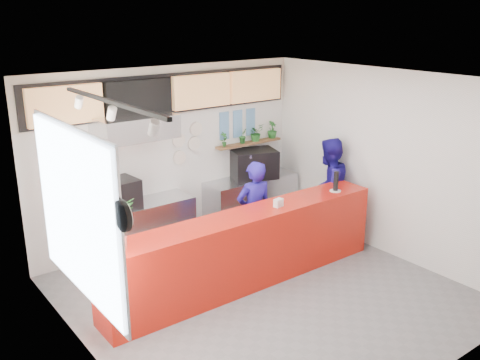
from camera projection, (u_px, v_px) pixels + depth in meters
floor at (264, 294)px, 7.58m from camera, size 5.00×5.00×0.00m
ceiling at (268, 81)px, 6.67m from camera, size 5.00×5.00×0.00m
wall_back at (171, 156)px, 9.02m from camera, size 5.00×0.00×5.00m
wall_left at (86, 240)px, 5.68m from camera, size 0.00×5.00×5.00m
wall_right at (385, 163)px, 8.57m from camera, size 0.00×5.00×5.00m
service_counter at (247, 249)px, 7.71m from camera, size 4.50×0.60×1.10m
cream_band at (169, 90)px, 8.68m from camera, size 5.00×0.02×0.80m
prep_bench at (140, 230)px, 8.65m from camera, size 1.80×0.60×0.90m
panini_oven at (120, 194)px, 8.27m from camera, size 0.55×0.55×0.46m
extraction_hood at (135, 127)px, 8.10m from camera, size 1.20×0.70×0.35m
hood_lip at (136, 140)px, 8.16m from camera, size 1.20×0.69×0.31m
right_bench at (251, 201)px, 9.98m from camera, size 1.80×0.60×0.90m
espresso_machine at (254, 164)px, 9.79m from camera, size 0.94×0.79×0.51m
espresso_tray at (254, 152)px, 9.73m from camera, size 0.63×0.47×0.05m
herb_shelf at (249, 143)px, 9.87m from camera, size 1.40×0.18×0.04m
menu_board_far_left at (65, 105)px, 7.60m from camera, size 1.10×0.10×0.55m
menu_board_mid_left at (139, 98)px, 8.27m from camera, size 1.10×0.10×0.55m
menu_board_mid_right at (202, 91)px, 8.94m from camera, size 1.10×0.10×0.55m
menu_board_far_right at (256, 86)px, 9.61m from camera, size 1.10×0.10×0.55m
soffit at (170, 94)px, 8.67m from camera, size 4.80×0.04×0.65m
window_pane at (76, 214)px, 5.87m from camera, size 0.04×2.20×1.90m
window_frame at (78, 214)px, 5.88m from camera, size 0.03×2.30×2.00m
wall_clock_rim at (123, 216)px, 4.86m from camera, size 0.05×0.30×0.30m
wall_clock_face at (126, 215)px, 4.87m from camera, size 0.02×0.26×0.26m
track_rail at (111, 102)px, 5.48m from camera, size 0.05×2.40×0.04m
dec_plate_a at (179, 140)px, 9.01m from camera, size 0.24×0.03×0.24m
dec_plate_b at (194, 143)px, 9.21m from camera, size 0.24×0.03×0.24m
dec_plate_c at (180, 157)px, 9.10m from camera, size 0.24×0.03×0.24m
dec_plate_d at (196, 129)px, 9.17m from camera, size 0.24×0.03×0.24m
photo_frame_a at (224, 119)px, 9.49m from camera, size 0.20×0.02×0.25m
photo_frame_b at (238, 117)px, 9.66m from camera, size 0.20×0.02×0.25m
photo_frame_c at (251, 115)px, 9.84m from camera, size 0.20×0.02×0.25m
photo_frame_d at (224, 133)px, 9.57m from camera, size 0.20×0.02×0.25m
photo_frame_e at (238, 131)px, 9.74m from camera, size 0.20×0.02×0.25m
photo_frame_f at (251, 128)px, 9.91m from camera, size 0.20×0.02×0.25m
staff_center at (254, 212)px, 8.34m from camera, size 0.66×0.49×1.65m
staff_right at (328, 189)px, 9.25m from camera, size 0.95×0.78×1.78m
herb_a at (224, 139)px, 9.50m from camera, size 0.16×0.12×0.27m
herb_b at (243, 136)px, 9.74m from camera, size 0.17×0.15×0.28m
herb_c at (256, 132)px, 9.91m from camera, size 0.33×0.29×0.32m
herb_d at (272, 130)px, 10.14m from camera, size 0.22×0.21×0.32m
glass_vase at (120, 240)px, 6.39m from camera, size 0.22×0.22×0.22m
basil_vase at (118, 215)px, 6.29m from camera, size 0.43×0.39×0.42m
napkin_holder at (278, 203)px, 7.79m from camera, size 0.15×0.11×0.12m
white_plate at (335, 191)px, 8.47m from camera, size 0.20×0.20×0.01m
pepper_mill at (336, 181)px, 8.42m from camera, size 0.09×0.09×0.31m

